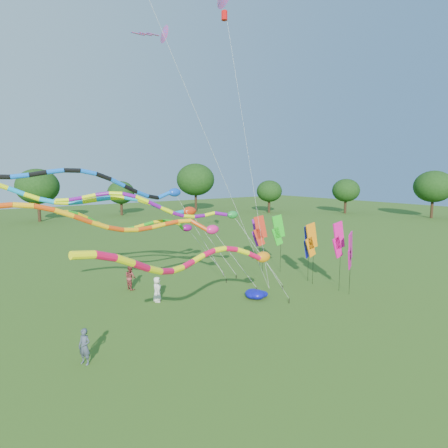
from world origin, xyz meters
TOP-DOWN VIEW (x-y plane):
  - ground at (0.00, 0.00)m, footprint 160.00×160.00m
  - tree_ring at (-0.44, -4.11)m, footprint 117.09×121.95m
  - tube_kite_red at (-4.79, 0.05)m, footprint 13.34×4.14m
  - tube_kite_orange at (-5.95, 5.46)m, footprint 15.31×1.41m
  - tube_kite_purple at (-3.42, 6.31)m, footprint 12.99×4.70m
  - tube_kite_blue at (-6.93, 7.31)m, footprint 15.35×1.23m
  - tube_kite_cyan at (-4.91, 9.83)m, footprint 14.76×4.18m
  - tube_kite_green at (-3.89, 9.03)m, footprint 11.60×1.22m
  - delta_kite_high_c at (-2.04, 9.65)m, footprint 6.80×6.29m
  - banner_pole_orange at (6.16, 3.66)m, footprint 1.16×0.18m
  - banner_pole_violet at (6.61, 9.90)m, footprint 1.15×0.33m
  - banner_pole_magenta_a at (6.31, 0.56)m, footprint 1.09×0.54m
  - banner_pole_blue_b at (6.42, 4.23)m, footprint 1.14×0.41m
  - banner_pole_magenta_b at (6.33, 1.51)m, footprint 1.16×0.19m
  - banner_pole_red at (5.58, 8.43)m, footprint 1.09×0.56m
  - banner_pole_green at (6.62, 7.44)m, footprint 1.12×0.46m
  - blue_nylon_heap at (1.00, 4.14)m, footprint 1.61×1.78m
  - person_a at (-4.30, 6.86)m, footprint 0.87×0.92m
  - person_b at (-10.16, 1.70)m, footprint 0.61×0.67m
  - person_c at (-4.66, 10.19)m, footprint 0.76×0.91m

SIDE VIEW (x-z plane):
  - ground at x=0.00m, z-range 0.00..0.00m
  - blue_nylon_heap at x=1.00m, z-range -0.02..0.51m
  - person_b at x=-10.16m, z-range 0.00..1.54m
  - person_a at x=-4.30m, z-range 0.00..1.58m
  - person_c at x=-4.66m, z-range 0.00..1.69m
  - banner_pole_violet at x=6.61m, z-range 0.84..5.05m
  - banner_pole_magenta_a at x=6.31m, z-range 0.86..5.09m
  - banner_pole_blue_b at x=6.42m, z-range 0.88..5.17m
  - banner_pole_orange at x=6.16m, z-range 0.99..5.48m
  - banner_pole_red at x=5.58m, z-range 1.04..5.64m
  - banner_pole_green at x=6.62m, z-range 1.08..5.76m
  - banner_pole_magenta_b at x=6.33m, z-range 1.14..5.94m
  - tube_kite_red at x=-4.79m, z-range 1.00..7.21m
  - tube_kite_green at x=-3.89m, z-range 1.40..7.75m
  - tube_kite_orange at x=-5.95m, z-range 1.62..8.85m
  - tree_ring at x=-0.44m, z-range 0.77..10.23m
  - tube_kite_purple at x=-3.42m, z-range 2.10..9.57m
  - tube_kite_cyan at x=-4.91m, z-range 1.92..9.90m
  - tube_kite_blue at x=-6.93m, z-range 2.88..11.71m
  - delta_kite_high_c at x=-2.04m, z-range 7.86..26.04m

